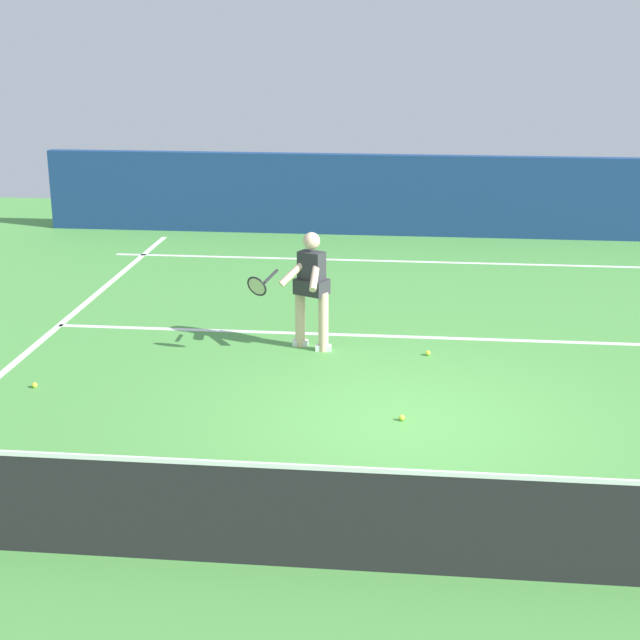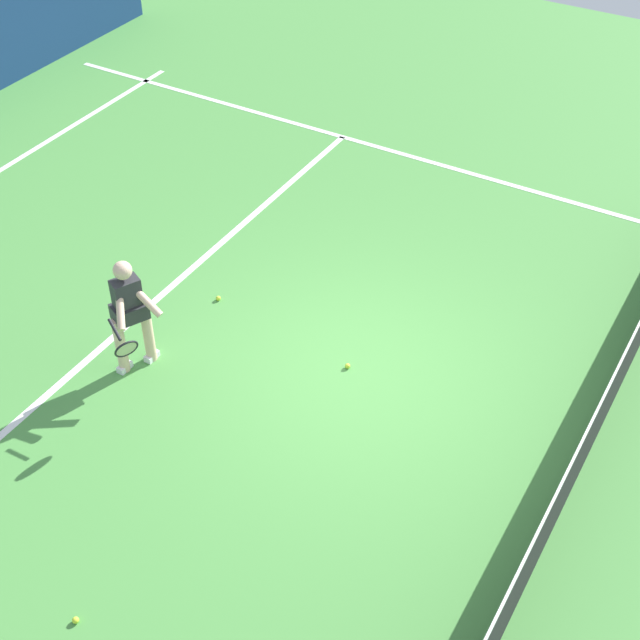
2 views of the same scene
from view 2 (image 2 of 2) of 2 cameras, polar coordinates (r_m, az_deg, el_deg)
ground_plane at (r=11.18m, az=2.13°, el=-2.99°), size 25.05×25.05×0.00m
service_line_marking at (r=12.46m, az=-9.69°, el=1.68°), size 9.85×0.10×0.01m
sideline_left_marking at (r=14.85m, az=11.37°, el=8.39°), size 0.10×17.27×0.01m
court_net at (r=10.25m, az=16.65°, el=-6.63°), size 10.53×0.08×0.97m
tennis_player at (r=10.87m, az=-11.77°, el=0.46°), size 1.04×0.82×1.55m
tennis_ball_near at (r=11.16m, az=1.73°, el=-2.88°), size 0.07×0.07×0.07m
tennis_ball_mid at (r=9.23m, az=-14.99°, el=-17.62°), size 0.07×0.07×0.07m
tennis_ball_far at (r=12.22m, az=-6.36°, el=1.36°), size 0.07×0.07×0.07m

